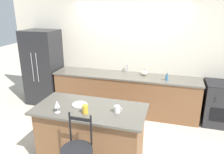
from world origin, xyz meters
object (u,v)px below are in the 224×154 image
at_px(coffee_mug, 117,109).
at_px(tumbler_cup, 85,109).
at_px(wine_glass, 57,104).
at_px(soap_bottle, 167,77).
at_px(oven_range, 222,104).
at_px(dinner_plate, 80,104).
at_px(refrigerator, 43,67).
at_px(pumpkin_decoration, 144,73).

height_order(coffee_mug, tumbler_cup, tumbler_cup).
distance_m(wine_glass, soap_bottle, 2.47).
bearing_deg(oven_range, tumbler_cup, -137.49).
xyz_separation_m(dinner_plate, coffee_mug, (0.62, -0.08, 0.04)).
bearing_deg(soap_bottle, tumbler_cup, -118.88).
bearing_deg(coffee_mug, tumbler_cup, -160.64).
bearing_deg(tumbler_cup, oven_range, 42.51).
xyz_separation_m(wine_glass, soap_bottle, (1.45, 2.00, -0.11)).
height_order(oven_range, tumbler_cup, tumbler_cup).
relative_size(oven_range, coffee_mug, 7.50).
relative_size(refrigerator, tumbler_cup, 14.34).
height_order(dinner_plate, coffee_mug, coffee_mug).
relative_size(wine_glass, tumbler_cup, 1.42).
bearing_deg(dinner_plate, refrigerator, 135.00).
height_order(refrigerator, oven_range, refrigerator).
xyz_separation_m(dinner_plate, soap_bottle, (1.25, 1.68, 0.01)).
distance_m(refrigerator, coffee_mug, 3.04).
height_order(dinner_plate, tumbler_cup, tumbler_cup).
bearing_deg(wine_glass, coffee_mug, 16.04).
distance_m(dinner_plate, soap_bottle, 2.10).
bearing_deg(wine_glass, tumbler_cup, 12.27).
distance_m(refrigerator, pumpkin_decoration, 2.52).
bearing_deg(refrigerator, oven_range, 0.33).
bearing_deg(oven_range, pumpkin_decoration, 176.68).
xyz_separation_m(refrigerator, pumpkin_decoration, (2.51, 0.12, 0.04)).
bearing_deg(soap_bottle, coffee_mug, -109.48).
distance_m(pumpkin_decoration, soap_bottle, 0.56).
height_order(oven_range, coffee_mug, coffee_mug).
relative_size(dinner_plate, wine_glass, 1.29).
height_order(wine_glass, pumpkin_decoration, wine_glass).
height_order(oven_range, dinner_plate, dinner_plate).
distance_m(wine_glass, pumpkin_decoration, 2.41).
distance_m(refrigerator, dinner_plate, 2.52).
height_order(oven_range, soap_bottle, soap_bottle).
relative_size(dinner_plate, soap_bottle, 1.54).
relative_size(dinner_plate, tumbler_cup, 1.82).
distance_m(oven_range, tumbler_cup, 3.07).
distance_m(dinner_plate, pumpkin_decoration, 2.04).
relative_size(refrigerator, soap_bottle, 12.10).
bearing_deg(dinner_plate, tumbler_cup, -50.55).
height_order(wine_glass, tumbler_cup, wine_glass).
bearing_deg(soap_bottle, pumpkin_decoration, 156.95).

